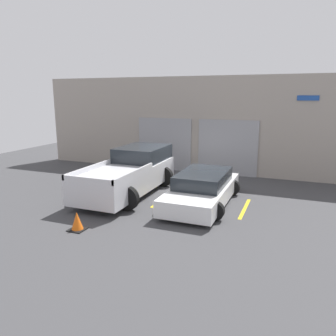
% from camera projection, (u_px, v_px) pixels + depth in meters
% --- Properties ---
extents(ground_plane, '(28.00, 28.00, 0.00)m').
position_uv_depth(ground_plane, '(179.00, 187.00, 14.11)').
color(ground_plane, '#3D3D3F').
extents(shophouse_building, '(17.81, 0.68, 4.79)m').
position_uv_depth(shophouse_building, '(201.00, 125.00, 16.59)').
color(shophouse_building, '#9E9389').
rests_on(shophouse_building, ground).
extents(pickup_truck, '(2.60, 5.29, 1.73)m').
position_uv_depth(pickup_truck, '(130.00, 173.00, 13.13)').
color(pickup_truck, silver).
rests_on(pickup_truck, ground).
extents(sedan_white, '(2.23, 4.65, 1.17)m').
position_uv_depth(sedan_white, '(203.00, 189.00, 11.87)').
color(sedan_white, white).
rests_on(sedan_white, ground).
extents(parking_stripe_far_left, '(0.12, 2.20, 0.01)m').
position_uv_depth(parking_stripe_far_left, '(95.00, 190.00, 13.61)').
color(parking_stripe_far_left, gold).
rests_on(parking_stripe_far_left, ground).
extents(parking_stripe_left, '(0.12, 2.20, 0.01)m').
position_uv_depth(parking_stripe_left, '(163.00, 199.00, 12.51)').
color(parking_stripe_left, gold).
rests_on(parking_stripe_left, ground).
extents(parking_stripe_centre, '(0.12, 2.20, 0.01)m').
position_uv_depth(parking_stripe_centre, '(245.00, 209.00, 11.41)').
color(parking_stripe_centre, gold).
rests_on(parking_stripe_centre, ground).
extents(traffic_cone, '(0.47, 0.47, 0.55)m').
position_uv_depth(traffic_cone, '(77.00, 222.00, 9.56)').
color(traffic_cone, black).
rests_on(traffic_cone, ground).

